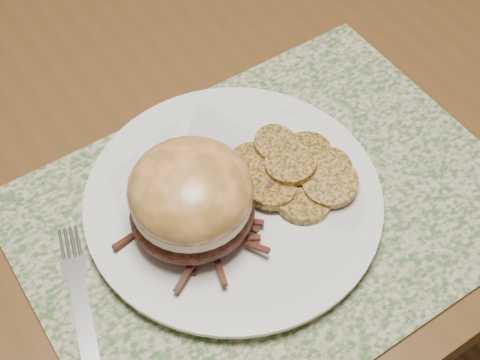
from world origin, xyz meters
name	(u,v)px	position (x,y,z in m)	size (l,w,h in m)	color
ground	(186,328)	(0.00, 0.00, 0.00)	(3.50, 3.50, 0.00)	#4F371B
dining_table	(151,102)	(0.00, 0.00, 0.67)	(1.50, 0.90, 0.75)	#583519
placemat	(270,211)	(0.00, -0.26, 0.75)	(0.45, 0.33, 0.00)	#3E5D30
dinner_plate	(233,200)	(-0.03, -0.23, 0.76)	(0.26, 0.26, 0.02)	silver
pork_sandwich	(191,199)	(-0.08, -0.24, 0.81)	(0.13, 0.12, 0.08)	black
roasted_potatoes	(295,171)	(0.03, -0.25, 0.78)	(0.12, 0.13, 0.03)	#A2732F
fork	(83,315)	(-0.20, -0.26, 0.76)	(0.07, 0.18, 0.00)	silver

